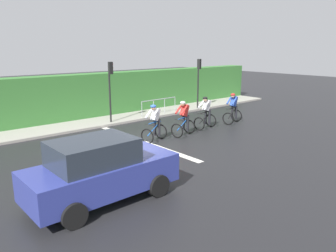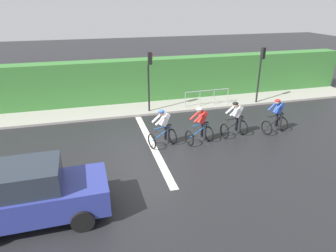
{
  "view_description": "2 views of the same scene",
  "coord_description": "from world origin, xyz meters",
  "px_view_note": "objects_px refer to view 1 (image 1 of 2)",
  "views": [
    {
      "loc": [
        11.32,
        -8.1,
        4.1
      ],
      "look_at": [
        0.82,
        0.93,
        0.77
      ],
      "focal_mm": 35.24,
      "sensor_mm": 36.0,
      "label": 1
    },
    {
      "loc": [
        11.59,
        -2.21,
        5.86
      ],
      "look_at": [
        0.93,
        0.7,
        1.22
      ],
      "focal_mm": 32.35,
      "sensor_mm": 36.0,
      "label": 2
    }
  ],
  "objects_px": {
    "cyclist_fourth": "(155,124)",
    "cyclist_second": "(206,113)",
    "car_navy": "(100,170)",
    "traffic_light_near_crossing": "(110,83)",
    "traffic_light_far_junction": "(199,76)",
    "pedestrian_railing_kerbside": "(159,103)",
    "cyclist_lead": "(233,109)",
    "cyclist_mid": "(184,119)"
  },
  "relations": [
    {
      "from": "cyclist_mid",
      "to": "cyclist_lead",
      "type": "bearing_deg",
      "value": 92.24
    },
    {
      "from": "cyclist_lead",
      "to": "cyclist_second",
      "type": "height_order",
      "value": "same"
    },
    {
      "from": "cyclist_mid",
      "to": "cyclist_fourth",
      "type": "bearing_deg",
      "value": -95.01
    },
    {
      "from": "car_navy",
      "to": "pedestrian_railing_kerbside",
      "type": "distance_m",
      "value": 11.59
    },
    {
      "from": "cyclist_lead",
      "to": "cyclist_fourth",
      "type": "height_order",
      "value": "same"
    },
    {
      "from": "cyclist_second",
      "to": "pedestrian_railing_kerbside",
      "type": "distance_m",
      "value": 4.14
    },
    {
      "from": "traffic_light_far_junction",
      "to": "pedestrian_railing_kerbside",
      "type": "bearing_deg",
      "value": -94.15
    },
    {
      "from": "cyclist_second",
      "to": "traffic_light_near_crossing",
      "type": "distance_m",
      "value": 5.3
    },
    {
      "from": "cyclist_lead",
      "to": "cyclist_mid",
      "type": "bearing_deg",
      "value": -87.76
    },
    {
      "from": "cyclist_lead",
      "to": "cyclist_mid",
      "type": "relative_size",
      "value": 1.0
    },
    {
      "from": "cyclist_lead",
      "to": "traffic_light_far_junction",
      "type": "relative_size",
      "value": 0.5
    },
    {
      "from": "cyclist_lead",
      "to": "pedestrian_railing_kerbside",
      "type": "height_order",
      "value": "cyclist_lead"
    },
    {
      "from": "cyclist_second",
      "to": "cyclist_fourth",
      "type": "xyz_separation_m",
      "value": [
        0.13,
        -3.44,
        0.0
      ]
    },
    {
      "from": "cyclist_second",
      "to": "cyclist_mid",
      "type": "relative_size",
      "value": 1.0
    },
    {
      "from": "cyclist_lead",
      "to": "cyclist_fourth",
      "type": "xyz_separation_m",
      "value": [
        0.01,
        -5.49,
        0.0
      ]
    },
    {
      "from": "cyclist_second",
      "to": "cyclist_fourth",
      "type": "relative_size",
      "value": 1.0
    },
    {
      "from": "cyclist_second",
      "to": "cyclist_fourth",
      "type": "height_order",
      "value": "same"
    },
    {
      "from": "car_navy",
      "to": "traffic_light_far_junction",
      "type": "xyz_separation_m",
      "value": [
        -7.67,
        11.65,
        1.35
      ]
    },
    {
      "from": "cyclist_mid",
      "to": "traffic_light_far_junction",
      "type": "distance_m",
      "value": 6.87
    },
    {
      "from": "cyclist_second",
      "to": "cyclist_mid",
      "type": "xyz_separation_m",
      "value": [
        0.27,
        -1.81,
        0.0
      ]
    },
    {
      "from": "cyclist_mid",
      "to": "car_navy",
      "type": "xyz_separation_m",
      "value": [
        3.5,
        -6.38,
        0.08
      ]
    },
    {
      "from": "cyclist_second",
      "to": "traffic_light_far_junction",
      "type": "bearing_deg",
      "value": 138.47
    },
    {
      "from": "traffic_light_far_junction",
      "to": "car_navy",
      "type": "bearing_deg",
      "value": -56.62
    },
    {
      "from": "pedestrian_railing_kerbside",
      "to": "traffic_light_near_crossing",
      "type": "bearing_deg",
      "value": -88.57
    },
    {
      "from": "cyclist_fourth",
      "to": "pedestrian_railing_kerbside",
      "type": "xyz_separation_m",
      "value": [
        -4.26,
        3.73,
        -0.04
      ]
    },
    {
      "from": "car_navy",
      "to": "traffic_light_near_crossing",
      "type": "relative_size",
      "value": 1.23
    },
    {
      "from": "cyclist_mid",
      "to": "pedestrian_railing_kerbside",
      "type": "height_order",
      "value": "cyclist_mid"
    },
    {
      "from": "cyclist_fourth",
      "to": "traffic_light_far_junction",
      "type": "xyz_separation_m",
      "value": [
        -4.03,
        6.89,
        1.43
      ]
    },
    {
      "from": "cyclist_lead",
      "to": "traffic_light_near_crossing",
      "type": "xyz_separation_m",
      "value": [
        -4.17,
        -5.16,
        1.43
      ]
    },
    {
      "from": "cyclist_mid",
      "to": "traffic_light_near_crossing",
      "type": "bearing_deg",
      "value": -163.2
    },
    {
      "from": "pedestrian_railing_kerbside",
      "to": "traffic_light_far_junction",
      "type": "bearing_deg",
      "value": 85.85
    },
    {
      "from": "cyclist_fourth",
      "to": "cyclist_second",
      "type": "bearing_deg",
      "value": 92.15
    },
    {
      "from": "cyclist_lead",
      "to": "cyclist_mid",
      "type": "xyz_separation_m",
      "value": [
        0.15,
        -3.85,
        0.0
      ]
    },
    {
      "from": "cyclist_lead",
      "to": "car_navy",
      "type": "distance_m",
      "value": 10.87
    },
    {
      "from": "car_navy",
      "to": "pedestrian_railing_kerbside",
      "type": "height_order",
      "value": "car_navy"
    },
    {
      "from": "cyclist_second",
      "to": "traffic_light_near_crossing",
      "type": "height_order",
      "value": "traffic_light_near_crossing"
    },
    {
      "from": "cyclist_second",
      "to": "car_navy",
      "type": "bearing_deg",
      "value": -65.29
    },
    {
      "from": "cyclist_fourth",
      "to": "pedestrian_railing_kerbside",
      "type": "distance_m",
      "value": 5.66
    },
    {
      "from": "car_navy",
      "to": "cyclist_fourth",
      "type": "bearing_deg",
      "value": 127.45
    },
    {
      "from": "cyclist_mid",
      "to": "car_navy",
      "type": "distance_m",
      "value": 7.28
    },
    {
      "from": "car_navy",
      "to": "cyclist_mid",
      "type": "bearing_deg",
      "value": 118.71
    },
    {
      "from": "car_navy",
      "to": "traffic_light_near_crossing",
      "type": "xyz_separation_m",
      "value": [
        -7.82,
        5.08,
        1.35
      ]
    }
  ]
}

